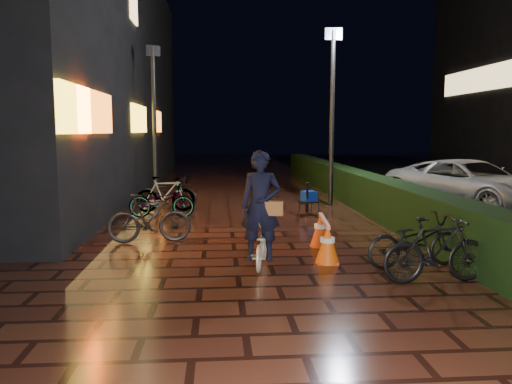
{
  "coord_description": "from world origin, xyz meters",
  "views": [
    {
      "loc": [
        -0.83,
        -7.96,
        2.2
      ],
      "look_at": [
        -0.16,
        1.01,
        1.1
      ],
      "focal_mm": 35.0,
      "sensor_mm": 36.0,
      "label": 1
    }
  ],
  "objects": [
    {
      "name": "parked_bikes_hedge",
      "position": [
        2.32,
        -0.65,
        0.46
      ],
      "size": [
        1.74,
        1.55,
        0.97
      ],
      "color": "black",
      "rests_on": "ground"
    },
    {
      "name": "lamp_post_sf",
      "position": [
        -2.84,
        8.08,
        2.66
      ],
      "size": [
        0.45,
        0.25,
        4.83
      ],
      "color": "black",
      "rests_on": "ground"
    },
    {
      "name": "lamp_post_hedge",
      "position": [
        2.47,
        6.49,
        2.82
      ],
      "size": [
        0.49,
        0.15,
        5.12
      ],
      "color": "black",
      "rests_on": "ground"
    },
    {
      "name": "hedge",
      "position": [
        3.3,
        8.0,
        0.5
      ],
      "size": [
        0.7,
        20.0,
        1.0
      ],
      "primitive_type": "cube",
      "color": "black",
      "rests_on": "ground"
    },
    {
      "name": "ground",
      "position": [
        0.0,
        0.0,
        0.0
      ],
      "size": [
        80.0,
        80.0,
        0.0
      ],
      "primitive_type": "plane",
      "color": "#381911",
      "rests_on": "ground"
    },
    {
      "name": "cart_assembly",
      "position": [
        1.52,
        4.89,
        0.47
      ],
      "size": [
        0.6,
        0.64,
        0.91
      ],
      "color": "black",
      "rests_on": "ground"
    },
    {
      "name": "van",
      "position": [
        6.32,
        5.7,
        0.7
      ],
      "size": [
        4.16,
        5.47,
        1.38
      ],
      "primitive_type": "imported",
      "rotation": [
        0.0,
        0.0,
        0.43
      ],
      "color": "#ACADB1",
      "rests_on": "ground"
    },
    {
      "name": "cyclist",
      "position": [
        -0.16,
        -0.03,
        0.7
      ],
      "size": [
        0.73,
        1.39,
        1.9
      ],
      "color": "white",
      "rests_on": "ground"
    },
    {
      "name": "traffic_barrier",
      "position": [
        1.04,
        0.7,
        0.32
      ],
      "size": [
        0.54,
        1.61,
        0.65
      ],
      "color": "#FD5B0D",
      "rests_on": "ground"
    },
    {
      "name": "parked_bikes_storefront",
      "position": [
        -2.27,
        4.74,
        0.46
      ],
      "size": [
        1.77,
        5.12,
        0.97
      ],
      "color": "black",
      "rests_on": "ground"
    }
  ]
}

